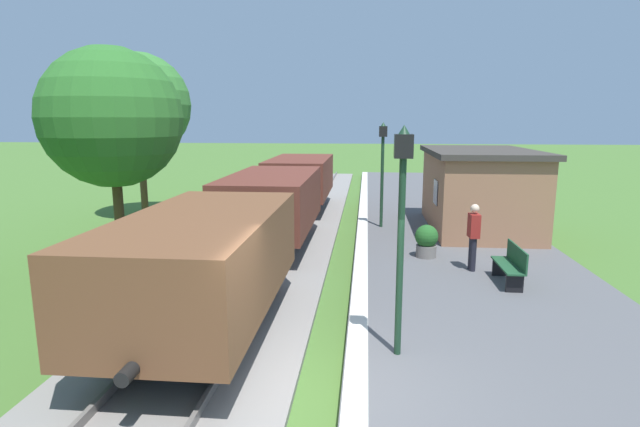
{
  "coord_description": "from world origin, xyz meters",
  "views": [
    {
      "loc": [
        0.5,
        -6.31,
        4.02
      ],
      "look_at": [
        -0.85,
        7.98,
        1.29
      ],
      "focal_mm": 27.69,
      "sensor_mm": 36.0,
      "label": 1
    }
  ],
  "objects_px": {
    "lamp_post_far": "(383,155)",
    "tree_field_left": "(138,105)",
    "person_waiting": "(473,234)",
    "station_hut": "(478,189)",
    "tree_trackside_far": "(112,118)",
    "bench_near_hut": "(511,264)",
    "freight_train": "(272,206)",
    "potted_planter": "(426,240)",
    "lamp_post_near": "(402,200)"
  },
  "relations": [
    {
      "from": "bench_near_hut",
      "to": "lamp_post_far",
      "type": "xyz_separation_m",
      "value": [
        -2.83,
        6.03,
        2.08
      ]
    },
    {
      "from": "person_waiting",
      "to": "bench_near_hut",
      "type": "bearing_deg",
      "value": 120.68
    },
    {
      "from": "lamp_post_far",
      "to": "station_hut",
      "type": "bearing_deg",
      "value": 0.94
    },
    {
      "from": "potted_planter",
      "to": "tree_field_left",
      "type": "relative_size",
      "value": 0.14
    },
    {
      "from": "bench_near_hut",
      "to": "tree_trackside_far",
      "type": "xyz_separation_m",
      "value": [
        -10.45,
        1.91,
        3.35
      ]
    },
    {
      "from": "person_waiting",
      "to": "tree_field_left",
      "type": "height_order",
      "value": "tree_field_left"
    },
    {
      "from": "station_hut",
      "to": "lamp_post_near",
      "type": "relative_size",
      "value": 1.57
    },
    {
      "from": "station_hut",
      "to": "tree_field_left",
      "type": "height_order",
      "value": "tree_field_left"
    },
    {
      "from": "potted_planter",
      "to": "tree_field_left",
      "type": "height_order",
      "value": "tree_field_left"
    },
    {
      "from": "tree_field_left",
      "to": "bench_near_hut",
      "type": "bearing_deg",
      "value": -32.79
    },
    {
      "from": "person_waiting",
      "to": "lamp_post_far",
      "type": "xyz_separation_m",
      "value": [
        -2.16,
        5.02,
        1.62
      ]
    },
    {
      "from": "freight_train",
      "to": "tree_trackside_far",
      "type": "relative_size",
      "value": 3.22
    },
    {
      "from": "tree_trackside_far",
      "to": "tree_field_left",
      "type": "relative_size",
      "value": 0.9
    },
    {
      "from": "freight_train",
      "to": "tree_field_left",
      "type": "bearing_deg",
      "value": 143.8
    },
    {
      "from": "station_hut",
      "to": "tree_trackside_far",
      "type": "relative_size",
      "value": 0.96
    },
    {
      "from": "lamp_post_far",
      "to": "freight_train",
      "type": "bearing_deg",
      "value": -143.85
    },
    {
      "from": "lamp_post_far",
      "to": "tree_field_left",
      "type": "bearing_deg",
      "value": 167.95
    },
    {
      "from": "bench_near_hut",
      "to": "potted_planter",
      "type": "height_order",
      "value": "potted_planter"
    },
    {
      "from": "lamp_post_far",
      "to": "tree_field_left",
      "type": "distance_m",
      "value": 10.13
    },
    {
      "from": "potted_planter",
      "to": "lamp_post_far",
      "type": "height_order",
      "value": "lamp_post_far"
    },
    {
      "from": "tree_trackside_far",
      "to": "potted_planter",
      "type": "bearing_deg",
      "value": 1.54
    },
    {
      "from": "freight_train",
      "to": "bench_near_hut",
      "type": "distance_m",
      "value": 7.23
    },
    {
      "from": "bench_near_hut",
      "to": "person_waiting",
      "type": "xyz_separation_m",
      "value": [
        -0.67,
        1.01,
        0.46
      ]
    },
    {
      "from": "station_hut",
      "to": "lamp_post_near",
      "type": "height_order",
      "value": "lamp_post_near"
    },
    {
      "from": "station_hut",
      "to": "bench_near_hut",
      "type": "bearing_deg",
      "value": -94.78
    },
    {
      "from": "freight_train",
      "to": "lamp_post_near",
      "type": "bearing_deg",
      "value": -64.67
    },
    {
      "from": "tree_trackside_far",
      "to": "tree_field_left",
      "type": "bearing_deg",
      "value": 108.98
    },
    {
      "from": "station_hut",
      "to": "tree_trackside_far",
      "type": "height_order",
      "value": "tree_trackside_far"
    },
    {
      "from": "person_waiting",
      "to": "lamp_post_near",
      "type": "height_order",
      "value": "lamp_post_near"
    },
    {
      "from": "bench_near_hut",
      "to": "tree_field_left",
      "type": "relative_size",
      "value": 0.22
    },
    {
      "from": "station_hut",
      "to": "person_waiting",
      "type": "bearing_deg",
      "value": -103.13
    },
    {
      "from": "lamp_post_far",
      "to": "tree_trackside_far",
      "type": "distance_m",
      "value": 8.75
    },
    {
      "from": "freight_train",
      "to": "station_hut",
      "type": "relative_size",
      "value": 3.34
    },
    {
      "from": "bench_near_hut",
      "to": "lamp_post_near",
      "type": "xyz_separation_m",
      "value": [
        -2.83,
        -3.8,
        2.08
      ]
    },
    {
      "from": "potted_planter",
      "to": "lamp_post_near",
      "type": "distance_m",
      "value": 6.4
    },
    {
      "from": "freight_train",
      "to": "station_hut",
      "type": "distance_m",
      "value": 7.28
    },
    {
      "from": "station_hut",
      "to": "bench_near_hut",
      "type": "height_order",
      "value": "station_hut"
    },
    {
      "from": "bench_near_hut",
      "to": "potted_planter",
      "type": "xyz_separation_m",
      "value": [
        -1.69,
        2.15,
        0.0
      ]
    },
    {
      "from": "person_waiting",
      "to": "tree_trackside_far",
      "type": "bearing_deg",
      "value": -8.4
    },
    {
      "from": "person_waiting",
      "to": "tree_trackside_far",
      "type": "height_order",
      "value": "tree_trackside_far"
    },
    {
      "from": "bench_near_hut",
      "to": "lamp_post_near",
      "type": "height_order",
      "value": "lamp_post_near"
    },
    {
      "from": "station_hut",
      "to": "lamp_post_near",
      "type": "distance_m",
      "value": 10.49
    },
    {
      "from": "person_waiting",
      "to": "tree_field_left",
      "type": "distance_m",
      "value": 14.28
    },
    {
      "from": "station_hut",
      "to": "potted_planter",
      "type": "height_order",
      "value": "station_hut"
    },
    {
      "from": "lamp_post_near",
      "to": "lamp_post_far",
      "type": "bearing_deg",
      "value": 90.0
    },
    {
      "from": "station_hut",
      "to": "lamp_post_far",
      "type": "bearing_deg",
      "value": -179.06
    },
    {
      "from": "freight_train",
      "to": "station_hut",
      "type": "height_order",
      "value": "station_hut"
    },
    {
      "from": "lamp_post_near",
      "to": "lamp_post_far",
      "type": "distance_m",
      "value": 9.82
    },
    {
      "from": "tree_trackside_far",
      "to": "lamp_post_far",
      "type": "bearing_deg",
      "value": 28.38
    },
    {
      "from": "freight_train",
      "to": "tree_trackside_far",
      "type": "distance_m",
      "value": 5.2
    }
  ]
}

